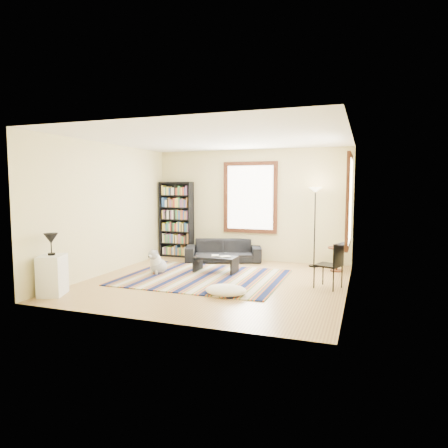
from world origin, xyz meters
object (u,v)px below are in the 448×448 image
(floor_lamp, at_px, (315,227))
(folding_chair, at_px, (328,265))
(floor_cushion, at_px, (226,290))
(white_cabinet, at_px, (52,275))
(dog, at_px, (159,261))
(coffee_table, at_px, (216,264))
(bookshelf, at_px, (176,219))
(side_table, at_px, (337,259))
(sofa, at_px, (223,251))

(floor_lamp, height_order, folding_chair, floor_lamp)
(floor_cushion, height_order, white_cabinet, white_cabinet)
(floor_cushion, bearing_deg, dog, 149.53)
(coffee_table, height_order, white_cabinet, white_cabinet)
(folding_chair, bearing_deg, coffee_table, -172.05)
(floor_lamp, distance_m, dog, 3.67)
(bookshelf, height_order, floor_lamp, bookshelf)
(folding_chair, bearing_deg, floor_cushion, -124.80)
(floor_cushion, xyz_separation_m, side_table, (1.66, 2.69, 0.18))
(bookshelf, bearing_deg, floor_lamp, -2.66)
(sofa, height_order, coffee_table, sofa)
(folding_chair, height_order, white_cabinet, folding_chair)
(floor_cushion, relative_size, dog, 1.37)
(bookshelf, xyz_separation_m, folding_chair, (4.15, -2.12, -0.57))
(side_table, bearing_deg, bookshelf, 172.72)
(sofa, distance_m, floor_lamp, 2.33)
(coffee_table, bearing_deg, folding_chair, -12.80)
(sofa, height_order, bookshelf, bookshelf)
(white_cabinet, bearing_deg, coffee_table, 30.91)
(floor_cushion, distance_m, white_cabinet, 3.01)
(floor_lamp, xyz_separation_m, side_table, (0.54, -0.37, -0.66))
(folding_chair, relative_size, white_cabinet, 1.23)
(folding_chair, distance_m, white_cabinet, 4.92)
(sofa, distance_m, folding_chair, 3.29)
(sofa, xyz_separation_m, floor_cushion, (1.11, -2.95, -0.18))
(bookshelf, bearing_deg, floor_cushion, -51.80)
(sofa, height_order, side_table, sofa)
(white_cabinet, bearing_deg, dog, 45.55)
(bookshelf, xyz_separation_m, white_cabinet, (-0.30, -4.21, -0.65))
(coffee_table, relative_size, dog, 1.67)
(floor_cushion, xyz_separation_m, dog, (-1.94, 1.14, 0.18))
(floor_lamp, distance_m, white_cabinet, 5.68)
(sofa, bearing_deg, side_table, -24.86)
(floor_lamp, distance_m, side_table, 0.93)
(coffee_table, bearing_deg, dog, -155.44)
(coffee_table, height_order, floor_cushion, coffee_table)
(floor_lamp, distance_m, folding_chair, 2.07)
(coffee_table, bearing_deg, floor_cushion, -63.85)
(floor_lamp, bearing_deg, floor_cushion, -110.19)
(side_table, bearing_deg, floor_cushion, -121.76)
(floor_cushion, distance_m, side_table, 3.17)
(coffee_table, relative_size, folding_chair, 1.05)
(floor_cushion, xyz_separation_m, white_cabinet, (-2.84, -0.98, 0.26))
(floor_cushion, bearing_deg, bookshelf, 128.20)
(floor_lamp, bearing_deg, sofa, -177.43)
(floor_lamp, xyz_separation_m, folding_chair, (0.49, -1.95, -0.50))
(sofa, xyz_separation_m, coffee_table, (0.29, -1.30, -0.09))
(sofa, relative_size, dog, 3.48)
(coffee_table, distance_m, dog, 1.24)
(floor_cushion, distance_m, dog, 2.26)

